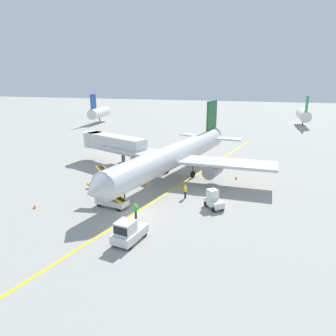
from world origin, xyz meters
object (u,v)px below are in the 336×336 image
object	(u,v)px
pushback_tug	(128,232)
airliner	(175,155)
ground_crew_wing_walker	(136,211)
belt_loader_forward_hold	(109,183)
baggage_tug_near_wing	(214,200)
safety_cone_wingtip_left	(127,170)
jet_bridge	(110,143)
safety_cone_nose_right	(35,207)
ground_crew_marshaller	(185,191)
safety_cone_nose_left	(236,178)
safety_cone_tail_area	(145,184)
belt_loader_aft_hold	(111,200)
safety_cone_wingtip_right	(148,171)

from	to	relation	value
pushback_tug	airliner	bearing A→B (deg)	90.35
ground_crew_wing_walker	belt_loader_forward_hold	bearing A→B (deg)	129.70
baggage_tug_near_wing	safety_cone_wingtip_left	distance (m)	18.21
jet_bridge	safety_cone_nose_right	xyz separation A→B (m)	(-0.52, -19.73, -3.32)
airliner	jet_bridge	xyz separation A→B (m)	(-12.35, 5.09, 0.12)
airliner	baggage_tug_near_wing	world-z (taller)	airliner
ground_crew_marshaller	safety_cone_nose_left	distance (m)	10.61
ground_crew_wing_walker	baggage_tug_near_wing	bearing A→B (deg)	32.55
belt_loader_forward_hold	safety_cone_tail_area	size ratio (longest dim) A/B	10.59
safety_cone_tail_area	belt_loader_forward_hold	bearing A→B (deg)	-151.19
belt_loader_forward_hold	safety_cone_wingtip_left	size ratio (longest dim) A/B	10.59
pushback_tug	ground_crew_marshaller	bearing A→B (deg)	76.12
safety_cone_wingtip_left	jet_bridge	bearing A→B (deg)	140.04
belt_loader_forward_hold	belt_loader_aft_hold	xyz separation A→B (m)	(2.65, -5.47, 0.00)
airliner	safety_cone_wingtip_left	distance (m)	8.65
pushback_tug	baggage_tug_near_wing	size ratio (longest dim) A/B	1.46
ground_crew_wing_walker	safety_cone_nose_left	bearing A→B (deg)	58.90
belt_loader_aft_hold	safety_cone_nose_right	xyz separation A→B (m)	(-8.18, -2.61, -0.56)
safety_cone_wingtip_left	ground_crew_wing_walker	bearing A→B (deg)	-65.90
belt_loader_forward_hold	safety_cone_wingtip_left	world-z (taller)	belt_loader_forward_hold
airliner	ground_crew_marshaller	bearing A→B (deg)	-67.86
airliner	ground_crew_wing_walker	world-z (taller)	airliner
safety_cone_nose_left	safety_cone_wingtip_left	xyz separation A→B (m)	(-16.60, -0.17, 0.00)
safety_cone_nose_left	safety_cone_wingtip_left	bearing A→B (deg)	-179.43
jet_bridge	baggage_tug_near_wing	bearing A→B (deg)	-37.51
baggage_tug_near_wing	safety_cone_nose_left	size ratio (longest dim) A/B	6.10
airliner	safety_cone_nose_right	bearing A→B (deg)	-131.30
ground_crew_wing_walker	airliner	bearing A→B (deg)	86.44
ground_crew_wing_walker	pushback_tug	bearing A→B (deg)	-78.05
ground_crew_wing_walker	safety_cone_wingtip_right	world-z (taller)	ground_crew_wing_walker
jet_bridge	baggage_tug_near_wing	distance (m)	24.11
safety_cone_nose_right	safety_cone_wingtip_left	distance (m)	16.77
belt_loader_forward_hold	pushback_tug	bearing A→B (deg)	-59.26
jet_bridge	safety_cone_nose_right	size ratio (longest dim) A/B	29.03
belt_loader_aft_hold	airliner	bearing A→B (deg)	68.72
airliner	safety_cone_tail_area	bearing A→B (deg)	-126.46
baggage_tug_near_wing	belt_loader_forward_hold	bearing A→B (deg)	168.14
belt_loader_aft_hold	safety_cone_nose_right	size ratio (longest dim) A/B	11.73
ground_crew_marshaller	safety_cone_nose_left	size ratio (longest dim) A/B	3.86
pushback_tug	baggage_tug_near_wing	bearing A→B (deg)	55.68
safety_cone_tail_area	safety_cone_nose_left	bearing A→B (deg)	26.14
baggage_tug_near_wing	safety_cone_nose_left	distance (m)	11.25
safety_cone_wingtip_right	safety_cone_tail_area	xyz separation A→B (m)	(1.51, -6.10, 0.00)
pushback_tug	safety_cone_nose_left	xyz separation A→B (m)	(8.56, 20.64, -0.77)
safety_cone_wingtip_right	safety_cone_tail_area	size ratio (longest dim) A/B	1.00
safety_cone_nose_right	ground_crew_wing_walker	bearing A→B (deg)	1.52
baggage_tug_near_wing	safety_cone_wingtip_left	bearing A→B (deg)	143.27
ground_crew_marshaller	safety_cone_wingtip_left	distance (m)	14.03
belt_loader_forward_hold	safety_cone_nose_left	size ratio (longest dim) A/B	10.59
ground_crew_wing_walker	safety_cone_nose_right	world-z (taller)	ground_crew_wing_walker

